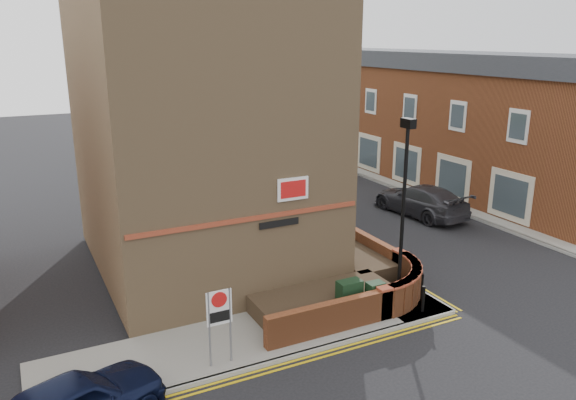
# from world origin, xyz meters

# --- Properties ---
(ground) EXTENTS (120.00, 120.00, 0.00)m
(ground) POSITION_xyz_m (0.00, 0.00, 0.00)
(ground) COLOR black
(ground) RESTS_ON ground
(pavement_corner) EXTENTS (13.00, 3.00, 0.12)m
(pavement_corner) POSITION_xyz_m (-3.50, 1.50, 0.06)
(pavement_corner) COLOR gray
(pavement_corner) RESTS_ON ground
(pavement_main) EXTENTS (2.00, 32.00, 0.12)m
(pavement_main) POSITION_xyz_m (2.00, 16.00, 0.06)
(pavement_main) COLOR gray
(pavement_main) RESTS_ON ground
(pavement_far) EXTENTS (4.00, 40.00, 0.12)m
(pavement_far) POSITION_xyz_m (13.00, 13.00, 0.06)
(pavement_far) COLOR gray
(pavement_far) RESTS_ON ground
(kerb_side) EXTENTS (13.00, 0.15, 0.12)m
(kerb_side) POSITION_xyz_m (-3.50, 0.00, 0.06)
(kerb_side) COLOR gray
(kerb_side) RESTS_ON ground
(kerb_main_near) EXTENTS (0.15, 32.00, 0.12)m
(kerb_main_near) POSITION_xyz_m (3.00, 16.00, 0.06)
(kerb_main_near) COLOR gray
(kerb_main_near) RESTS_ON ground
(kerb_main_far) EXTENTS (0.15, 40.00, 0.12)m
(kerb_main_far) POSITION_xyz_m (11.00, 13.00, 0.06)
(kerb_main_far) COLOR gray
(kerb_main_far) RESTS_ON ground
(yellow_lines_side) EXTENTS (13.00, 0.28, 0.01)m
(yellow_lines_side) POSITION_xyz_m (-3.50, -0.25, 0.01)
(yellow_lines_side) COLOR gold
(yellow_lines_side) RESTS_ON ground
(yellow_lines_main) EXTENTS (0.28, 32.00, 0.01)m
(yellow_lines_main) POSITION_xyz_m (3.25, 16.00, 0.01)
(yellow_lines_main) COLOR gold
(yellow_lines_main) RESTS_ON ground
(corner_building) EXTENTS (8.95, 10.40, 13.60)m
(corner_building) POSITION_xyz_m (-2.84, 8.00, 6.23)
(corner_building) COLOR #95744F
(corner_building) RESTS_ON ground
(garden_wall) EXTENTS (6.80, 6.00, 1.20)m
(garden_wall) POSITION_xyz_m (0.00, 2.50, 0.00)
(garden_wall) COLOR brown
(garden_wall) RESTS_ON ground
(lamppost) EXTENTS (0.25, 0.50, 6.30)m
(lamppost) POSITION_xyz_m (1.60, 1.20, 3.34)
(lamppost) COLOR black
(lamppost) RESTS_ON pavement_corner
(utility_cabinet_large) EXTENTS (0.80, 0.45, 1.20)m
(utility_cabinet_large) POSITION_xyz_m (-0.30, 1.30, 0.72)
(utility_cabinet_large) COLOR black
(utility_cabinet_large) RESTS_ON pavement_corner
(utility_cabinet_small) EXTENTS (0.55, 0.40, 1.10)m
(utility_cabinet_small) POSITION_xyz_m (0.50, 1.00, 0.67)
(utility_cabinet_small) COLOR black
(utility_cabinet_small) RESTS_ON pavement_corner
(bollard_near) EXTENTS (0.11, 0.11, 0.90)m
(bollard_near) POSITION_xyz_m (2.00, 0.40, 0.57)
(bollard_near) COLOR black
(bollard_near) RESTS_ON pavement_corner
(bollard_far) EXTENTS (0.11, 0.11, 0.90)m
(bollard_far) POSITION_xyz_m (2.60, 1.20, 0.57)
(bollard_far) COLOR black
(bollard_far) RESTS_ON pavement_corner
(zone_sign) EXTENTS (0.72, 0.07, 2.20)m
(zone_sign) POSITION_xyz_m (-5.00, 0.50, 1.64)
(zone_sign) COLOR slate
(zone_sign) RESTS_ON pavement_corner
(far_terrace) EXTENTS (5.40, 30.40, 8.00)m
(far_terrace) POSITION_xyz_m (14.50, 17.00, 4.04)
(far_terrace) COLOR brown
(far_terrace) RESTS_ON ground
(far_terrace_cream) EXTENTS (5.40, 12.40, 8.00)m
(far_terrace_cream) POSITION_xyz_m (14.50, 38.00, 4.05)
(far_terrace_cream) COLOR beige
(far_terrace_cream) RESTS_ON ground
(tree_near) EXTENTS (3.64, 3.65, 6.70)m
(tree_near) POSITION_xyz_m (2.00, 14.05, 4.70)
(tree_near) COLOR #382B1E
(tree_near) RESTS_ON pavement_main
(tree_mid) EXTENTS (4.03, 4.03, 7.42)m
(tree_mid) POSITION_xyz_m (2.00, 22.05, 5.20)
(tree_mid) COLOR #382B1E
(tree_mid) RESTS_ON pavement_main
(tree_far) EXTENTS (3.81, 3.81, 7.00)m
(tree_far) POSITION_xyz_m (2.00, 30.05, 4.91)
(tree_far) COLOR #382B1E
(tree_far) RESTS_ON pavement_main
(traffic_light_assembly) EXTENTS (0.20, 0.16, 4.20)m
(traffic_light_assembly) POSITION_xyz_m (2.40, 25.00, 2.78)
(traffic_light_assembly) COLOR black
(traffic_light_assembly) RESTS_ON pavement_main
(silver_car_near) EXTENTS (2.54, 4.74, 1.48)m
(silver_car_near) POSITION_xyz_m (3.60, 10.52, 0.74)
(silver_car_near) COLOR #B9BDC1
(silver_car_near) RESTS_ON ground
(red_car_main) EXTENTS (2.66, 5.50, 1.51)m
(red_car_main) POSITION_xyz_m (3.60, 17.06, 0.75)
(red_car_main) COLOR maroon
(red_car_main) RESTS_ON ground
(grey_car_far) EXTENTS (2.72, 5.64, 1.58)m
(grey_car_far) POSITION_xyz_m (9.00, 9.03, 0.79)
(grey_car_far) COLOR #303035
(grey_car_far) RESTS_ON ground
(silver_car_far) EXTENTS (2.30, 4.28, 1.38)m
(silver_car_far) POSITION_xyz_m (9.36, 18.75, 0.69)
(silver_car_far) COLOR #9B9EA2
(silver_car_far) RESTS_ON ground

